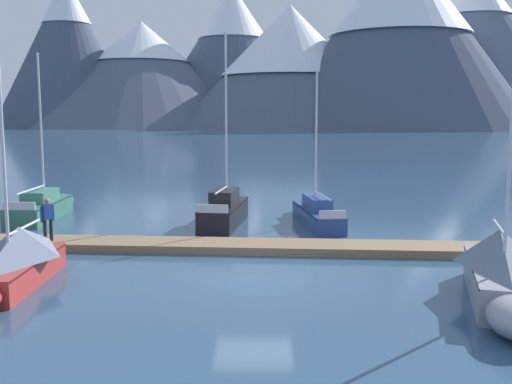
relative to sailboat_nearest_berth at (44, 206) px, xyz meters
name	(u,v)px	position (x,y,z in m)	size (l,w,h in m)	color
ground_plane	(254,279)	(10.84, -11.24, -0.58)	(700.00, 700.00, 0.00)	#2D4C6B
mountain_west_summit	(68,51)	(-65.29, 206.20, 28.93)	(57.30, 57.30, 57.77)	#424C60
mountain_central_massif	(142,73)	(-37.48, 211.46, 20.95)	(94.21, 94.21, 41.60)	#4C566B
mountain_shoulder_ridge	(233,54)	(-1.90, 224.81, 29.31)	(74.35, 74.35, 57.84)	#424C60
mountain_east_summit	(290,62)	(20.85, 195.13, 23.51)	(85.23, 85.23, 44.89)	#4C566B
mountain_rear_spur	(400,30)	(59.23, 186.75, 34.09)	(94.86, 94.86, 65.38)	#424C60
mountain_north_horn	(472,45)	(92.02, 207.30, 30.88)	(89.72, 89.72, 61.58)	slate
dock	(255,246)	(10.84, -7.24, -0.43)	(27.75, 3.69, 0.30)	#846B4C
sailboat_nearest_berth	(44,206)	(0.00, 0.00, 0.00)	(1.77, 6.87, 8.20)	#336B56
sailboat_second_berth	(12,261)	(3.54, -12.21, 0.23)	(1.87, 6.25, 8.88)	#B2332D
sailboat_mid_dock_port	(226,209)	(9.35, -1.59, 0.09)	(2.18, 6.58, 8.97)	black
sailboat_mid_dock_starboard	(315,212)	(13.62, -1.43, -0.05)	(2.19, 7.09, 7.28)	navy
sailboat_far_berth	(501,271)	(17.75, -13.53, 0.32)	(3.11, 6.72, 7.27)	#93939E
person_on_dock	(48,217)	(2.78, -7.09, 0.68)	(0.42, 0.47, 1.69)	#232328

